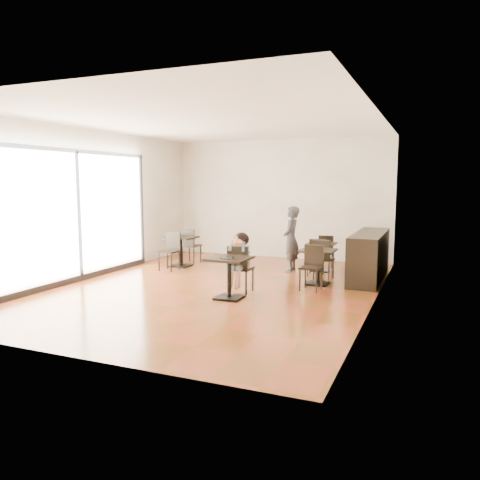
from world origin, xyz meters
The scene contains 23 objects.
floor centered at (0.00, 0.00, 0.00)m, with size 6.00×8.00×0.01m, color brown.
ceiling centered at (0.00, 0.00, 3.20)m, with size 6.00×8.00×0.01m, color white.
wall_back centered at (0.00, 4.00, 1.60)m, with size 6.00×0.01×3.20m, color white.
wall_front centered at (0.00, -4.00, 1.60)m, with size 6.00×0.01×3.20m, color white.
wall_left centered at (-3.00, 0.00, 1.60)m, with size 0.01×8.00×3.20m, color white.
wall_right centered at (3.00, 0.00, 1.60)m, with size 0.01×8.00×3.20m, color white.
storefront_window centered at (-2.97, -0.50, 1.40)m, with size 0.04×4.50×2.60m, color white.
child_table centered at (0.58, -0.71, 0.37)m, with size 0.71×0.71×0.75m, color black, non-canonical shape.
child_chair centered at (0.58, -0.16, 0.45)m, with size 0.40×0.40×0.90m, color black, non-canonical shape.
child centered at (0.58, -0.16, 0.56)m, with size 0.40×0.56×1.13m, color slate, non-canonical shape.
plate centered at (0.58, -0.81, 0.75)m, with size 0.25×0.25×0.02m, color black.
pizza_slice centered at (0.58, -0.35, 0.98)m, with size 0.26×0.20×0.06m, color tan, non-canonical shape.
adult_patron centered at (0.86, 2.19, 0.76)m, with size 0.55×0.36×1.51m, color #343439.
cafe_table_mid centered at (1.76, 1.04, 0.36)m, with size 0.68×0.68×0.72m, color black, non-canonical shape.
cafe_table_left centered at (-1.81, 1.74, 0.37)m, with size 0.70×0.70×0.74m, color black, non-canonical shape.
cafe_table_back centered at (1.51, 2.49, 0.33)m, with size 0.63×0.63×0.66m, color black, non-canonical shape.
chair_mid_a centered at (1.76, 1.59, 0.43)m, with size 0.39×0.39×0.86m, color black, non-canonical shape.
chair_mid_b centered at (1.76, 0.49, 0.43)m, with size 0.39×0.39×0.86m, color black, non-canonical shape.
chair_left_a centered at (-1.81, 2.29, 0.44)m, with size 0.40×0.40×0.89m, color black, non-canonical shape.
chair_left_b centered at (-1.81, 1.19, 0.44)m, with size 0.40×0.40×0.89m, color black, non-canonical shape.
chair_back_a centered at (1.51, 3.04, 0.40)m, with size 0.36×0.36×0.80m, color black, non-canonical shape.
chair_back_b centered at (1.51, 1.94, 0.40)m, with size 0.36×0.36×0.80m, color black, non-canonical shape.
service_counter centered at (2.65, 2.00, 0.50)m, with size 0.60×2.40×1.00m, color black.
Camera 1 is at (3.90, -8.17, 2.09)m, focal length 35.00 mm.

